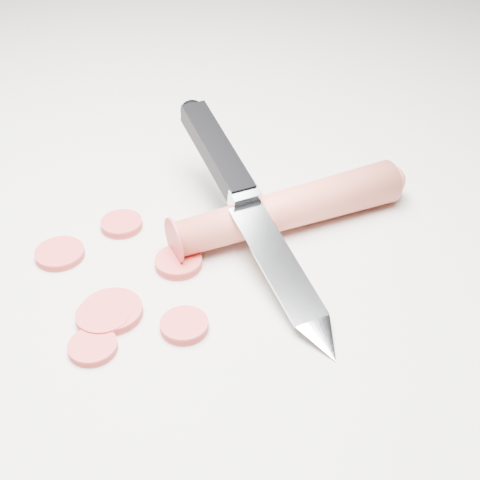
% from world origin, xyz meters
% --- Properties ---
extents(ground, '(2.40, 2.40, 0.00)m').
position_xyz_m(ground, '(0.00, 0.00, 0.00)').
color(ground, beige).
rests_on(ground, ground).
extents(carrot, '(0.15, 0.16, 0.03)m').
position_xyz_m(carrot, '(0.07, 0.05, 0.02)').
color(carrot, '#DB5844').
rests_on(carrot, ground).
extents(carrot_slice_0, '(0.04, 0.04, 0.01)m').
position_xyz_m(carrot_slice_0, '(-0.07, -0.05, 0.00)').
color(carrot_slice_0, red).
rests_on(carrot_slice_0, ground).
extents(carrot_slice_1, '(0.03, 0.03, 0.01)m').
position_xyz_m(carrot_slice_1, '(0.00, -0.12, 0.00)').
color(carrot_slice_1, red).
rests_on(carrot_slice_1, ground).
extents(carrot_slice_2, '(0.04, 0.04, 0.01)m').
position_xyz_m(carrot_slice_2, '(-0.00, -0.09, 0.00)').
color(carrot_slice_2, red).
rests_on(carrot_slice_2, ground).
extents(carrot_slice_3, '(0.03, 0.03, 0.01)m').
position_xyz_m(carrot_slice_3, '(0.02, -0.03, 0.00)').
color(carrot_slice_3, red).
rests_on(carrot_slice_3, ground).
extents(carrot_slice_4, '(0.03, 0.03, 0.01)m').
position_xyz_m(carrot_slice_4, '(0.05, -0.08, 0.00)').
color(carrot_slice_4, red).
rests_on(carrot_slice_4, ground).
extents(carrot_slice_5, '(0.03, 0.03, 0.01)m').
position_xyz_m(carrot_slice_5, '(-0.05, -0.00, 0.00)').
color(carrot_slice_5, red).
rests_on(carrot_slice_5, ground).
extents(carrot_slice_6, '(0.04, 0.04, 0.01)m').
position_xyz_m(carrot_slice_6, '(-0.01, -0.09, 0.00)').
color(carrot_slice_6, red).
rests_on(carrot_slice_6, ground).
extents(kitchen_knife, '(0.20, 0.19, 0.07)m').
position_xyz_m(kitchen_knife, '(0.06, 0.01, 0.04)').
color(kitchen_knife, silver).
rests_on(kitchen_knife, ground).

